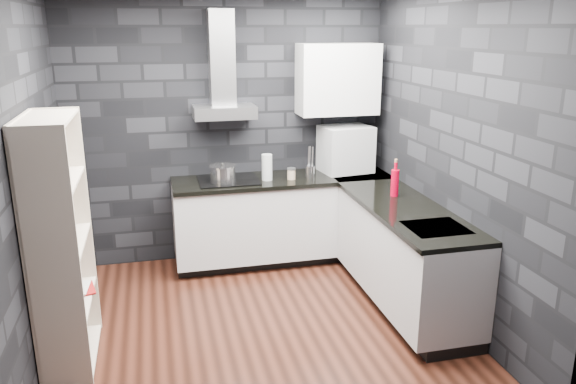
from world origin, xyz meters
name	(u,v)px	position (x,y,z in m)	size (l,w,h in m)	color
ground	(259,327)	(0.00, 0.00, 0.00)	(3.20, 3.20, 0.00)	#3B1B12
wall_back	(227,130)	(0.00, 1.62, 1.35)	(3.20, 0.05, 2.70)	black
wall_front	(319,246)	(0.00, -1.62, 1.35)	(3.20, 0.05, 2.70)	black
wall_left	(23,180)	(-1.62, 0.00, 1.35)	(0.05, 3.20, 2.70)	black
wall_right	(453,156)	(1.62, 0.00, 1.35)	(0.05, 3.20, 2.70)	black
toekick_back	(282,254)	(0.50, 1.34, 0.05)	(2.18, 0.50, 0.10)	black
toekick_right	(406,298)	(1.34, 0.10, 0.05)	(0.50, 1.78, 0.10)	black
counter_back_cab	(283,217)	(0.50, 1.30, 0.48)	(2.20, 0.60, 0.76)	silver
counter_right_cab	(405,254)	(1.30, 0.10, 0.48)	(0.60, 1.80, 0.76)	silver
counter_back_top	(283,179)	(0.50, 1.29, 0.88)	(2.20, 0.62, 0.04)	black
counter_right_top	(406,210)	(1.29, 0.10, 0.88)	(0.62, 1.80, 0.04)	black
counter_corner_top	(357,174)	(1.30, 1.30, 0.88)	(0.62, 0.62, 0.04)	black
hood_body	(224,112)	(-0.05, 1.43, 1.56)	(0.60, 0.34, 0.12)	#A7A7AC
hood_chimney	(222,58)	(-0.05, 1.50, 2.07)	(0.24, 0.20, 0.90)	#A7A7AC
upper_cabinet	(338,79)	(1.10, 1.43, 1.85)	(0.80, 0.35, 0.70)	silver
cooktop	(228,180)	(-0.05, 1.30, 0.91)	(0.58, 0.50, 0.01)	black
sink_rim	(436,228)	(1.30, -0.40, 0.89)	(0.44, 0.40, 0.01)	#A7A7AC
pot	(223,174)	(-0.11, 1.25, 0.98)	(0.24, 0.24, 0.14)	silver
glass_vase	(267,167)	(0.33, 1.24, 1.03)	(0.10, 0.10, 0.26)	#B6BEC2
storage_jar	(291,174)	(0.57, 1.21, 0.95)	(0.08, 0.08, 0.10)	tan
utensil_crock	(310,172)	(0.77, 1.23, 0.96)	(0.09, 0.09, 0.12)	silver
appliance_garage	(346,150)	(1.19, 1.39, 1.12)	(0.50, 0.39, 0.50)	#B0B3B7
red_bottle	(395,183)	(1.33, 0.44, 1.02)	(0.07, 0.07, 0.24)	#A0001A
bookshelf	(61,244)	(-1.42, -0.08, 0.90)	(0.34, 0.80, 1.80)	beige
fruit_bowl	(57,246)	(-1.42, -0.22, 0.94)	(0.19, 0.19, 0.05)	silver
book_red	(68,279)	(-1.42, 0.04, 0.57)	(0.18, 0.02, 0.24)	maroon
book_second	(62,276)	(-1.46, 0.05, 0.59)	(0.18, 0.02, 0.24)	#B2B2B2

